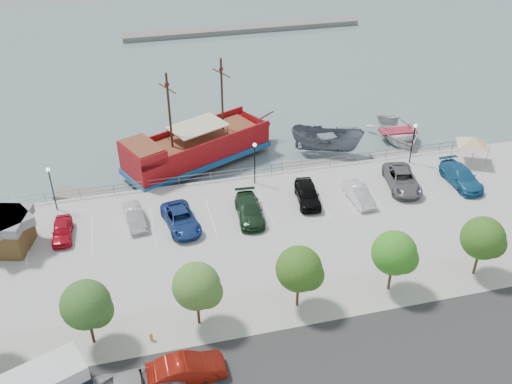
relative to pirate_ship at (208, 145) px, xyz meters
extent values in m
plane|color=slate|center=(3.28, -13.36, -1.87)|extent=(160.00, 160.00, 0.00)
cube|color=#2C2C2C|center=(3.28, -29.36, -0.86)|extent=(100.00, 8.00, 0.04)
cube|color=#9A9984|center=(3.28, -23.36, -0.85)|extent=(100.00, 4.00, 0.05)
cylinder|color=slate|center=(3.28, -5.56, 0.08)|extent=(50.00, 0.06, 0.06)
cylinder|color=slate|center=(3.28, -5.56, -0.32)|extent=(50.00, 0.06, 0.06)
cube|color=slate|center=(13.28, 41.64, -1.47)|extent=(40.00, 3.00, 0.80)
cube|color=#990C10|center=(-1.16, -0.53, -0.09)|extent=(15.59, 10.51, 2.44)
cube|color=#115497|center=(-1.16, -0.53, -0.88)|extent=(15.96, 10.89, 0.56)
cone|color=#990C10|center=(6.34, 2.91, -0.09)|extent=(4.60, 5.34, 4.50)
cube|color=#990C10|center=(-6.70, -3.07, 1.79)|extent=(4.51, 5.43, 1.31)
cube|color=brown|center=(-6.70, -3.07, 2.49)|extent=(4.18, 5.01, 0.11)
cube|color=brown|center=(-0.73, -0.34, 1.18)|extent=(12.80, 8.83, 0.14)
cube|color=#990C10|center=(-2.10, 1.51, 1.46)|extent=(13.71, 6.42, 0.66)
cube|color=#990C10|center=(-0.22, -2.58, 1.46)|extent=(13.71, 6.42, 0.66)
cylinder|color=#382111|center=(1.82, 0.84, 4.98)|extent=(0.30, 0.30, 7.69)
cylinder|color=#382111|center=(-3.72, -1.70, 4.98)|extent=(0.30, 0.30, 7.69)
cylinder|color=#382111|center=(1.82, 0.84, 7.32)|extent=(1.29, 2.61, 0.13)
cylinder|color=#382111|center=(-3.72, -1.70, 7.32)|extent=(1.29, 2.61, 0.13)
cube|color=beige|center=(-0.99, -0.45, 2.54)|extent=(6.43, 5.51, 0.11)
cylinder|color=#382111|center=(6.94, 3.18, 1.04)|extent=(2.18, 1.11, 0.55)
imported|color=slate|center=(12.32, -1.66, -0.40)|extent=(8.08, 6.03, 2.94)
imported|color=silver|center=(21.15, -0.38, -1.06)|extent=(6.05, 8.13, 1.61)
cube|color=slate|center=(-11.78, -4.16, -1.67)|extent=(7.32, 4.70, 0.41)
cube|color=gray|center=(10.78, -4.16, -1.65)|extent=(7.91, 3.67, 0.44)
cube|color=gray|center=(19.98, -4.16, -1.67)|extent=(6.96, 2.75, 0.39)
cube|color=brown|center=(-18.17, -11.53, 0.34)|extent=(4.08, 4.08, 2.43)
cube|color=slate|center=(-18.17, -11.53, 1.83)|extent=(4.62, 4.62, 0.77)
cylinder|color=slate|center=(23.46, -7.45, 0.16)|extent=(0.08, 0.08, 2.06)
cylinder|color=slate|center=(25.76, -6.65, 0.16)|extent=(0.08, 0.08, 2.06)
cylinder|color=slate|center=(24.25, -9.75, 0.16)|extent=(0.08, 0.08, 2.06)
cylinder|color=slate|center=(26.55, -8.95, 0.16)|extent=(0.08, 0.08, 2.06)
pyramid|color=silver|center=(25.00, -8.20, 1.98)|extent=(4.99, 4.99, 0.84)
imported|color=maroon|center=(-6.18, -27.70, -0.07)|extent=(4.91, 1.87, 1.60)
cylinder|color=gold|center=(-8.03, -24.16, -0.60)|extent=(0.22, 0.22, 0.54)
sphere|color=gold|center=(-8.03, -24.16, -0.31)|extent=(0.23, 0.23, 0.23)
cylinder|color=black|center=(-14.72, -6.86, 1.13)|extent=(0.12, 0.12, 4.00)
sphere|color=#FFF2CC|center=(-14.72, -6.86, 3.23)|extent=(0.36, 0.36, 0.36)
cylinder|color=black|center=(3.28, -6.86, 1.13)|extent=(0.12, 0.12, 4.00)
sphere|color=#FFF2CC|center=(3.28, -6.86, 3.23)|extent=(0.36, 0.36, 0.36)
cylinder|color=black|center=(19.28, -6.86, 1.13)|extent=(0.12, 0.12, 4.00)
sphere|color=#FFF2CC|center=(19.28, -6.86, 3.23)|extent=(0.36, 0.36, 0.36)
cylinder|color=#473321|center=(-11.72, -23.36, 0.23)|extent=(0.20, 0.20, 2.20)
sphere|color=#2D5320|center=(-11.72, -23.36, 2.53)|extent=(3.20, 3.20, 3.20)
sphere|color=#2D5320|center=(-11.12, -23.66, 2.13)|extent=(2.20, 2.20, 2.20)
cylinder|color=#473321|center=(-4.72, -23.36, 0.23)|extent=(0.20, 0.20, 2.20)
sphere|color=#416727|center=(-4.72, -23.36, 2.53)|extent=(3.20, 3.20, 3.20)
sphere|color=#416727|center=(-4.12, -23.66, 2.13)|extent=(2.20, 2.20, 2.20)
cylinder|color=#473321|center=(2.28, -23.36, 0.23)|extent=(0.20, 0.20, 2.20)
sphere|color=#2E5517|center=(2.28, -23.36, 2.53)|extent=(3.20, 3.20, 3.20)
sphere|color=#2E5517|center=(2.88, -23.66, 2.13)|extent=(2.20, 2.20, 2.20)
cylinder|color=#473321|center=(9.28, -23.36, 0.23)|extent=(0.20, 0.20, 2.20)
sphere|color=#2D711B|center=(9.28, -23.36, 2.53)|extent=(3.20, 3.20, 3.20)
sphere|color=#2D711B|center=(9.88, -23.66, 2.13)|extent=(2.20, 2.20, 2.20)
cylinder|color=#473321|center=(16.28, -23.36, 0.23)|extent=(0.20, 0.20, 2.20)
sphere|color=#2D5518|center=(16.28, -23.36, 2.53)|extent=(3.20, 3.20, 3.20)
sphere|color=#2D5518|center=(16.88, -23.66, 2.13)|extent=(2.20, 2.20, 2.20)
imported|color=red|center=(-14.05, -11.11, -0.20)|extent=(1.70, 3.97, 1.34)
imported|color=silver|center=(-8.18, -10.57, -0.19)|extent=(1.93, 4.26, 1.36)
imported|color=navy|center=(-4.39, -12.01, -0.13)|extent=(3.24, 5.62, 1.48)
imported|color=#19331D|center=(1.49, -12.12, -0.11)|extent=(2.49, 5.34, 1.51)
imported|color=black|center=(7.12, -10.99, -0.06)|extent=(2.53, 4.95, 1.61)
imported|color=white|center=(11.65, -11.98, -0.17)|extent=(1.73, 4.33, 1.40)
imported|color=slate|center=(16.45, -10.81, -0.08)|extent=(3.65, 6.10, 1.59)
imported|color=#1D5E8F|center=(22.07, -11.67, -0.07)|extent=(2.29, 5.50, 1.59)
camera|label=1|loc=(-7.65, -51.16, 27.97)|focal=40.00mm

